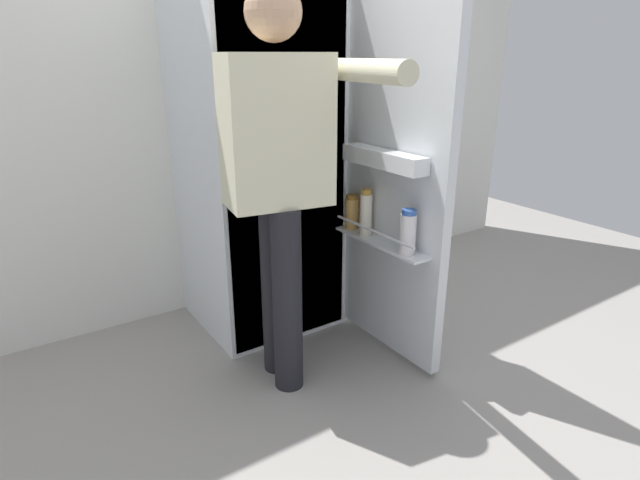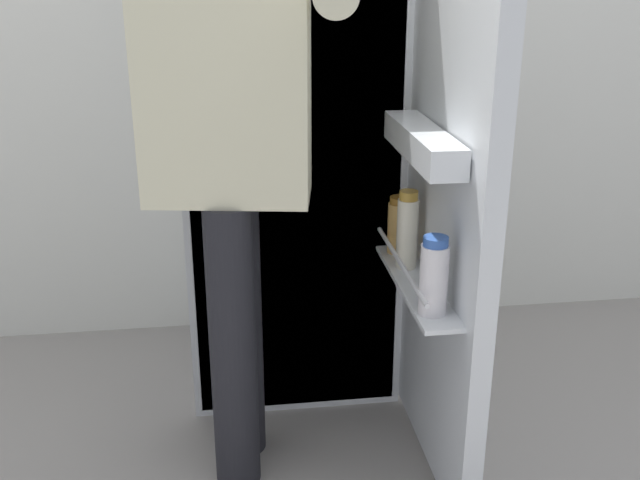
# 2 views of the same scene
# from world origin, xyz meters

# --- Properties ---
(ground_plane) EXTENTS (5.97, 5.97, 0.00)m
(ground_plane) POSITION_xyz_m (0.00, 0.00, 0.00)
(ground_plane) COLOR gray
(kitchen_wall) EXTENTS (4.40, 0.10, 2.67)m
(kitchen_wall) POSITION_xyz_m (0.00, 0.93, 1.33)
(kitchen_wall) COLOR silver
(kitchen_wall) RESTS_ON ground_plane
(refrigerator) EXTENTS (0.69, 1.25, 1.69)m
(refrigerator) POSITION_xyz_m (0.03, 0.51, 0.84)
(refrigerator) COLOR silver
(refrigerator) RESTS_ON ground_plane
(person) EXTENTS (0.52, 0.73, 1.56)m
(person) POSITION_xyz_m (-0.18, 0.01, 0.93)
(person) COLOR black
(person) RESTS_ON ground_plane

